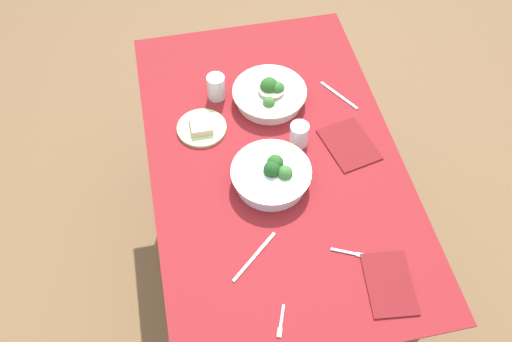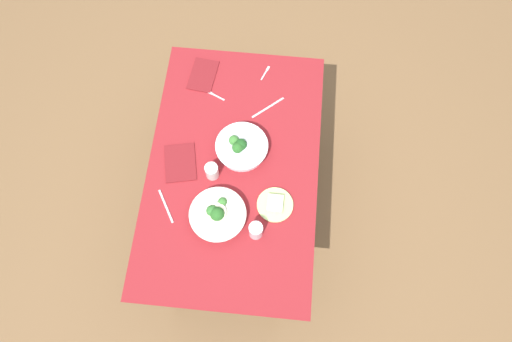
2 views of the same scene
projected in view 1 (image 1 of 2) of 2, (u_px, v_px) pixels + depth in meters
name	position (u px, v px, depth m)	size (l,w,h in m)	color
ground_plane	(270.00, 260.00, 2.51)	(6.00, 6.00, 0.00)	brown
dining_table	(273.00, 179.00, 2.00)	(1.37, 0.84, 0.76)	maroon
broccoli_bowl_far	(272.00, 175.00, 1.80)	(0.26, 0.26, 0.10)	white
broccoli_bowl_near	(270.00, 94.00, 2.02)	(0.27, 0.27, 0.10)	silver
bread_side_plate	(202.00, 127.00, 1.96)	(0.17, 0.17, 0.04)	#B7D684
water_glass_center	(216.00, 87.00, 2.02)	(0.07, 0.07, 0.10)	silver
water_glass_side	(299.00, 134.00, 1.90)	(0.06, 0.06, 0.09)	silver
fork_by_far_bowl	(350.00, 253.00, 1.68)	(0.05, 0.10, 0.00)	#B7B7BC
fork_by_near_bowl	(281.00, 323.00, 1.55)	(0.09, 0.04, 0.00)	#B7B7BC
table_knife_left	(254.00, 257.00, 1.67)	(0.20, 0.01, 0.00)	#B7B7BC
table_knife_right	(339.00, 95.00, 2.06)	(0.18, 0.01, 0.00)	#B7B7BC
napkin_folded_upper	(349.00, 144.00, 1.92)	(0.20, 0.15, 0.01)	maroon
napkin_folded_lower	(389.00, 284.00, 1.62)	(0.20, 0.13, 0.01)	maroon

